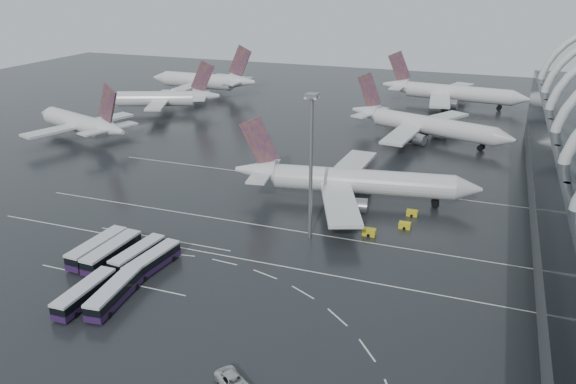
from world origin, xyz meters
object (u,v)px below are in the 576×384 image
(airliner_gate_c, at_px, (450,93))
(van_curve_a, at_px, (233,382))
(gse_cart_belly_c, at_px, (369,232))
(jet_remote_mid, at_px, (164,99))
(bus_row_near_d, at_px, (152,261))
(bus_row_near_c, at_px, (138,255))
(airliner_main, at_px, (350,181))
(bus_row_near_a, at_px, (97,248))
(floodlight_mast, at_px, (311,150))
(jet_remote_far, at_px, (205,81))
(gse_cart_belly_e, at_px, (412,213))
(jet_remote_west, at_px, (81,124))
(gse_cart_belly_a, at_px, (405,225))
(bus_row_far_b, at_px, (85,293))
(airliner_gate_b, at_px, (424,125))
(bus_row_far_c, at_px, (115,293))
(bus_row_near_b, at_px, (112,252))

(airliner_gate_c, distance_m, van_curve_a, 167.12)
(gse_cart_belly_c, bearing_deg, jet_remote_mid, 141.02)
(bus_row_near_d, bearing_deg, bus_row_near_c, 79.31)
(jet_remote_mid, distance_m, van_curve_a, 148.33)
(airliner_main, relative_size, bus_row_near_c, 4.39)
(jet_remote_mid, bearing_deg, van_curve_a, 103.21)
(bus_row_near_a, height_order, floodlight_mast, floodlight_mast)
(jet_remote_mid, distance_m, bus_row_near_d, 116.64)
(airliner_gate_c, distance_m, jet_remote_far, 96.68)
(bus_row_near_c, bearing_deg, gse_cart_belly_e, -43.10)
(bus_row_near_d, bearing_deg, van_curve_a, -124.40)
(jet_remote_far, xyz_separation_m, gse_cart_belly_e, (98.73, -94.36, -4.69))
(jet_remote_west, xyz_separation_m, bus_row_near_d, (63.47, -60.14, -3.21))
(bus_row_near_d, bearing_deg, gse_cart_belly_a, -44.03)
(airliner_main, distance_m, van_curve_a, 62.80)
(jet_remote_far, height_order, bus_row_far_b, jet_remote_far)
(jet_remote_mid, relative_size, gse_cart_belly_c, 16.38)
(airliner_gate_b, bearing_deg, bus_row_far_c, -87.95)
(gse_cart_belly_a, bearing_deg, bus_row_near_d, -139.84)
(airliner_gate_c, relative_size, jet_remote_mid, 1.33)
(airliner_main, distance_m, bus_row_near_d, 47.58)
(bus_row_near_a, height_order, gse_cart_belly_c, bus_row_near_a)
(van_curve_a, height_order, gse_cart_belly_c, van_curve_a)
(bus_row_near_c, height_order, gse_cart_belly_a, bus_row_near_c)
(jet_remote_far, height_order, bus_row_near_b, jet_remote_far)
(bus_row_near_c, bearing_deg, jet_remote_far, 28.76)
(jet_remote_mid, xyz_separation_m, floodlight_mast, (81.16, -78.79, 12.58))
(jet_remote_west, xyz_separation_m, bus_row_near_c, (59.84, -59.06, -3.23))
(floodlight_mast, bearing_deg, gse_cart_belly_c, 24.46)
(jet_remote_mid, height_order, gse_cart_belly_a, jet_remote_mid)
(bus_row_near_a, bearing_deg, gse_cart_belly_e, -50.21)
(jet_remote_far, distance_m, gse_cart_belly_a, 141.00)
(jet_remote_mid, height_order, bus_row_near_d, jet_remote_mid)
(airliner_gate_c, xyz_separation_m, bus_row_near_c, (-38.23, -144.39, -3.16))
(floodlight_mast, bearing_deg, airliner_gate_b, 81.57)
(jet_remote_far, bearing_deg, jet_remote_mid, 92.64)
(jet_remote_mid, distance_m, gse_cart_belly_a, 119.12)
(bus_row_far_c, xyz_separation_m, floodlight_mast, (20.64, 31.70, 15.56))
(jet_remote_west, height_order, gse_cart_belly_a, jet_remote_west)
(bus_row_near_b, bearing_deg, airliner_main, -35.81)
(van_curve_a, bearing_deg, gse_cart_belly_e, 23.78)
(bus_row_near_a, bearing_deg, jet_remote_mid, 28.54)
(airliner_gate_b, distance_m, bus_row_near_b, 103.61)
(jet_remote_west, bearing_deg, bus_row_near_d, 155.22)
(jet_remote_west, bearing_deg, gse_cart_belly_e, -173.73)
(airliner_gate_b, relative_size, jet_remote_mid, 1.26)
(airliner_gate_b, height_order, jet_remote_far, jet_remote_far)
(bus_row_far_b, relative_size, floodlight_mast, 0.44)
(jet_remote_far, bearing_deg, airliner_main, 133.87)
(gse_cart_belly_e, bearing_deg, airliner_gate_c, 91.58)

